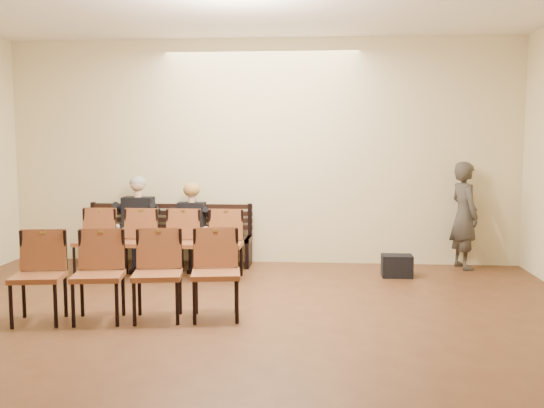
# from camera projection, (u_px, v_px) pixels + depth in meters

# --- Properties ---
(ground) EXTENTS (10.00, 10.00, 0.00)m
(ground) POSITION_uv_depth(u_px,v_px,m) (200.00, 389.00, 4.72)
(ground) COLOR brown
(ground) RESTS_ON ground
(room_walls) EXTENTS (8.02, 10.01, 3.51)m
(room_walls) POSITION_uv_depth(u_px,v_px,m) (214.00, 70.00, 5.24)
(room_walls) COLOR beige
(room_walls) RESTS_ON ground
(bench) EXTENTS (2.60, 0.90, 0.45)m
(bench) POSITION_uv_depth(u_px,v_px,m) (168.00, 251.00, 9.42)
(bench) COLOR black
(bench) RESTS_ON ground
(seated_man) EXTENTS (0.58, 0.80, 1.39)m
(seated_man) POSITION_uv_depth(u_px,v_px,m) (137.00, 221.00, 9.29)
(seated_man) COLOR black
(seated_man) RESTS_ON ground
(seated_woman) EXTENTS (0.51, 0.70, 1.18)m
(seated_woman) POSITION_uv_depth(u_px,v_px,m) (191.00, 229.00, 9.23)
(seated_woman) COLOR black
(seated_woman) RESTS_ON ground
(laptop) EXTENTS (0.36, 0.29, 0.25)m
(laptop) POSITION_uv_depth(u_px,v_px,m) (134.00, 230.00, 9.16)
(laptop) COLOR silver
(laptop) RESTS_ON bench
(water_bottle) EXTENTS (0.08, 0.08, 0.23)m
(water_bottle) POSITION_uv_depth(u_px,v_px,m) (196.00, 233.00, 8.98)
(water_bottle) COLOR silver
(water_bottle) RESTS_ON bench
(bag) EXTENTS (0.43, 0.29, 0.31)m
(bag) POSITION_uv_depth(u_px,v_px,m) (397.00, 266.00, 8.59)
(bag) COLOR black
(bag) RESTS_ON ground
(passerby) EXTENTS (0.62, 0.78, 1.86)m
(passerby) POSITION_uv_depth(u_px,v_px,m) (465.00, 207.00, 9.09)
(passerby) COLOR #34312B
(passerby) RESTS_ON ground
(chair_row_front) EXTENTS (2.36, 0.53, 0.97)m
(chair_row_front) POSITION_uv_depth(u_px,v_px,m) (158.00, 244.00, 8.51)
(chair_row_front) COLOR brown
(chair_row_front) RESTS_ON ground
(chair_row_back) EXTENTS (2.44, 0.90, 0.98)m
(chair_row_back) POSITION_uv_depth(u_px,v_px,m) (128.00, 276.00, 6.47)
(chair_row_back) COLOR brown
(chair_row_back) RESTS_ON ground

